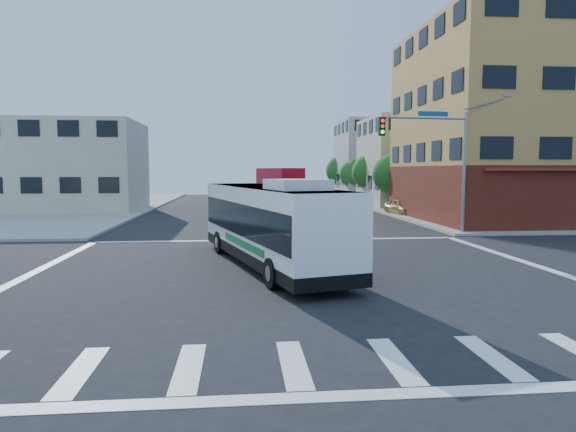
{
  "coord_description": "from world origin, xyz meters",
  "views": [
    {
      "loc": [
        -2.01,
        -17.55,
        3.74
      ],
      "look_at": [
        0.12,
        4.96,
        1.69
      ],
      "focal_mm": 32.0,
      "sensor_mm": 36.0,
      "label": 1
    }
  ],
  "objects": [
    {
      "name": "building_east_near",
      "position": [
        16.98,
        33.98,
        4.51
      ],
      "size": [
        12.06,
        10.06,
        9.0
      ],
      "color": "beige",
      "rests_on": "ground"
    },
    {
      "name": "signal_mast_ne",
      "position": [
        9.08,
        10.62,
        4.98
      ],
      "size": [
        7.91,
        1.13,
        8.07
      ],
      "color": "gray",
      "rests_on": "ground"
    },
    {
      "name": "parked_car",
      "position": [
        11.27,
        23.43,
        0.68
      ],
      "size": [
        2.18,
        4.21,
        1.37
      ],
      "primitive_type": "imported",
      "rotation": [
        0.0,
        0.0,
        0.14
      ],
      "color": "#BE9645",
      "rests_on": "ground"
    },
    {
      "name": "ground",
      "position": [
        0.0,
        0.0,
        0.0
      ],
      "size": [
        120.0,
        120.0,
        0.0
      ],
      "primitive_type": "plane",
      "color": "black",
      "rests_on": "ground"
    },
    {
      "name": "building_east_far",
      "position": [
        16.98,
        47.98,
        5.01
      ],
      "size": [
        12.06,
        10.06,
        10.0
      ],
      "color": "#A2A29D",
      "rests_on": "ground"
    },
    {
      "name": "street_tree_d",
      "position": [
        11.9,
        51.92,
        3.88
      ],
      "size": [
        4.0,
        4.0,
        6.03
      ],
      "color": "#3C2715",
      "rests_on": "ground"
    },
    {
      "name": "street_tree_a",
      "position": [
        11.9,
        27.92,
        3.59
      ],
      "size": [
        3.6,
        3.6,
        5.53
      ],
      "color": "#3C2715",
      "rests_on": "ground"
    },
    {
      "name": "building_west",
      "position": [
        -17.02,
        29.98,
        4.01
      ],
      "size": [
        12.06,
        10.06,
        8.0
      ],
      "color": "beige",
      "rests_on": "ground"
    },
    {
      "name": "corner_building_ne",
      "position": [
        19.99,
        18.48,
        5.89
      ],
      "size": [
        18.1,
        15.44,
        14.0
      ],
      "color": "#B79241",
      "rests_on": "ground"
    },
    {
      "name": "box_truck",
      "position": [
        2.48,
        33.73,
        1.89
      ],
      "size": [
        5.54,
        8.96,
        3.89
      ],
      "rotation": [
        0.0,
        0.0,
        0.38
      ],
      "color": "#242328",
      "rests_on": "ground"
    },
    {
      "name": "street_tree_c",
      "position": [
        11.9,
        43.92,
        3.46
      ],
      "size": [
        3.4,
        3.4,
        5.29
      ],
      "color": "#3C2715",
      "rests_on": "ground"
    },
    {
      "name": "street_tree_b",
      "position": [
        11.9,
        35.92,
        3.75
      ],
      "size": [
        3.8,
        3.8,
        5.79
      ],
      "color": "#3C2715",
      "rests_on": "ground"
    },
    {
      "name": "transit_bus",
      "position": [
        -0.85,
        2.09,
        1.67
      ],
      "size": [
        5.38,
        11.81,
        3.42
      ],
      "rotation": [
        0.0,
        0.0,
        0.26
      ],
      "color": "black",
      "rests_on": "ground"
    }
  ]
}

